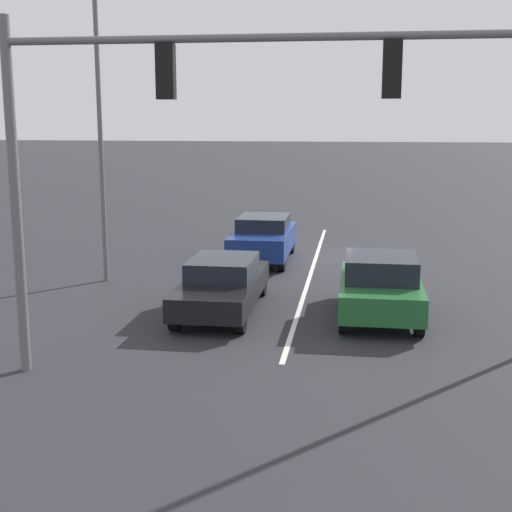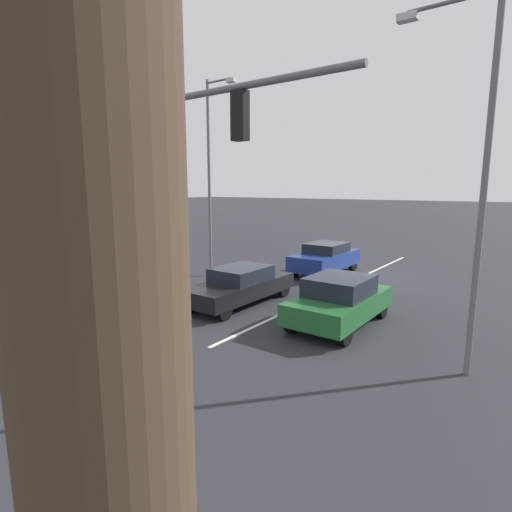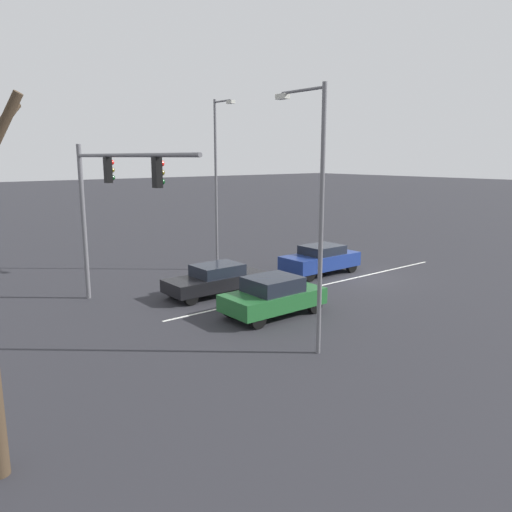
% 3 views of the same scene
% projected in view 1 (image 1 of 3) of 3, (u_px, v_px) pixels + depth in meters
% --- Properties ---
extents(ground_plane, '(240.00, 240.00, 0.00)m').
position_uv_depth(ground_plane, '(316.00, 256.00, 25.29)').
color(ground_plane, '#28282D').
extents(lane_stripe_left_divider, '(0.12, 17.41, 0.01)m').
position_uv_depth(lane_stripe_left_divider, '(311.00, 272.00, 22.66)').
color(lane_stripe_left_divider, silver).
rests_on(lane_stripe_left_divider, ground_plane).
extents(car_black_midlane_front, '(1.79, 4.68, 1.37)m').
position_uv_depth(car_black_midlane_front, '(222.00, 284.00, 18.01)').
color(car_black_midlane_front, black).
rests_on(car_black_midlane_front, ground_plane).
extents(car_darkgreen_leftlane_front, '(1.94, 4.07, 1.55)m').
position_uv_depth(car_darkgreen_leftlane_front, '(380.00, 286.00, 17.44)').
color(car_darkgreen_leftlane_front, '#1E5928').
rests_on(car_darkgreen_leftlane_front, ground_plane).
extents(car_navy_midlane_second, '(1.88, 4.35, 1.54)m').
position_uv_depth(car_navy_midlane_second, '(263.00, 238.00, 24.34)').
color(car_navy_midlane_second, navy).
rests_on(car_navy_midlane_second, ground_plane).
extents(traffic_signal_gantry, '(9.48, 0.37, 6.65)m').
position_uv_depth(traffic_signal_gantry, '(158.00, 119.00, 12.62)').
color(traffic_signal_gantry, slate).
rests_on(traffic_signal_gantry, ground_plane).
extents(street_lamp_right_shoulder, '(1.70, 0.24, 9.05)m').
position_uv_depth(street_lamp_right_shoulder, '(104.00, 108.00, 20.51)').
color(street_lamp_right_shoulder, slate).
rests_on(street_lamp_right_shoulder, ground_plane).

